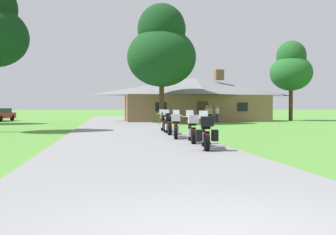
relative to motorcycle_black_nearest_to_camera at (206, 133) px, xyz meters
name	(u,v)px	position (x,y,z in m)	size (l,w,h in m)	color
ground_plane	(125,131)	(-2.16, 11.56, -0.61)	(500.00, 500.00, 0.00)	#4C8433
asphalt_driveway	(127,132)	(-2.16, 9.56, -0.58)	(6.40, 80.00, 0.06)	slate
motorcycle_black_nearest_to_camera	(206,133)	(0.00, 0.00, 0.00)	(0.96, 2.07, 1.30)	black
motorcycle_red_second_in_row	(192,129)	(0.10, 2.46, 0.01)	(0.73, 2.08, 1.30)	black
motorcycle_black_third_in_row	(176,126)	(-0.14, 4.69, 0.01)	(0.84, 2.07, 1.30)	black
motorcycle_silver_fourth_in_row	(168,124)	(-0.10, 7.12, 0.01)	(0.66, 2.08, 1.30)	black
motorcycle_orange_farthest_in_row	(164,122)	(0.00, 9.36, 0.01)	(0.66, 2.08, 1.30)	black
stone_lodge	(195,99)	(6.17, 27.15, 1.82)	(15.93, 6.80, 5.62)	brown
bystander_white_shirt_near_lodge	(217,113)	(7.47, 23.21, 0.32)	(0.43, 0.40, 1.67)	navy
bystander_tan_shirt_beside_signpost	(210,113)	(6.56, 22.54, 0.32)	(0.53, 0.32, 1.67)	black
bystander_gray_shirt_by_tree	(207,113)	(5.82, 21.05, 0.32)	(0.47, 0.38, 1.67)	#75664C
tree_by_lodge_front	(162,49)	(1.65, 21.43, 6.19)	(6.29, 6.29, 10.93)	#422D19
tree_right_of_lodge	(291,68)	(17.15, 26.75, 5.29)	(4.67, 4.67, 8.98)	#422D19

